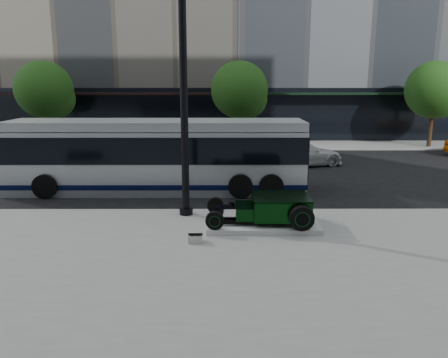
{
  "coord_description": "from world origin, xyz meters",
  "views": [
    {
      "loc": [
        -0.14,
        -16.62,
        4.47
      ],
      "look_at": [
        -0.09,
        -2.05,
        1.2
      ],
      "focal_mm": 35.0,
      "sensor_mm": 36.0,
      "label": 1
    }
  ],
  "objects_px": {
    "hot_rod": "(273,208)",
    "transit_bus": "(157,155)",
    "lamppost": "(184,101)",
    "white_sedan": "(302,154)"
  },
  "relations": [
    {
      "from": "lamppost",
      "to": "transit_bus",
      "type": "relative_size",
      "value": 0.67
    },
    {
      "from": "hot_rod",
      "to": "white_sedan",
      "type": "relative_size",
      "value": 0.71
    },
    {
      "from": "hot_rod",
      "to": "transit_bus",
      "type": "bearing_deg",
      "value": 130.47
    },
    {
      "from": "hot_rod",
      "to": "white_sedan",
      "type": "bearing_deg",
      "value": 75.33
    },
    {
      "from": "transit_bus",
      "to": "white_sedan",
      "type": "xyz_separation_m",
      "value": [
        6.96,
        5.43,
        -0.83
      ]
    },
    {
      "from": "white_sedan",
      "to": "lamppost",
      "type": "bearing_deg",
      "value": 131.38
    },
    {
      "from": "lamppost",
      "to": "transit_bus",
      "type": "height_order",
      "value": "lamppost"
    },
    {
      "from": "hot_rod",
      "to": "transit_bus",
      "type": "height_order",
      "value": "transit_bus"
    },
    {
      "from": "transit_bus",
      "to": "lamppost",
      "type": "bearing_deg",
      "value": -68.81
    },
    {
      "from": "lamppost",
      "to": "white_sedan",
      "type": "relative_size",
      "value": 1.79
    }
  ]
}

